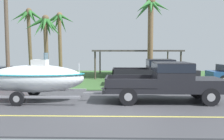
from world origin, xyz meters
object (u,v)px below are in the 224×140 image
object	(u,v)px
boat_on_trailer	(35,78)
palm_tree_far_left	(45,30)
palm_tree_near_left	(29,24)
palm_tree_near_right	(58,28)
parked_pickup_background	(159,71)
carport_awning	(136,51)
pickup_truck_towing	(171,80)
palm_tree_mid	(150,20)
utility_pole	(7,30)

from	to	relation	value
boat_on_trailer	palm_tree_far_left	xyz separation A→B (m)	(-2.11, 8.89, 3.03)
palm_tree_near_left	palm_tree_near_right	xyz separation A→B (m)	(2.47, 1.20, -0.25)
parked_pickup_background	carport_awning	bearing A→B (deg)	101.97
pickup_truck_towing	palm_tree_far_left	size ratio (longest dim) A/B	1.06
palm_tree_mid	utility_pole	bearing A→B (deg)	-156.26
palm_tree_near_right	carport_awning	bearing A→B (deg)	-9.32
palm_tree_near_right	palm_tree_mid	world-z (taller)	palm_tree_mid
pickup_truck_towing	parked_pickup_background	world-z (taller)	pickup_truck_towing
carport_awning	palm_tree_near_right	bearing A→B (deg)	170.68
utility_pole	palm_tree_near_right	bearing A→B (deg)	82.51
pickup_truck_towing	palm_tree_mid	xyz separation A→B (m)	(-0.01, 7.92, 3.81)
pickup_truck_towing	palm_tree_near_right	distance (m)	15.44
pickup_truck_towing	palm_tree_near_left	bearing A→B (deg)	133.92
palm_tree_far_left	boat_on_trailer	bearing A→B (deg)	-76.67
palm_tree_near_left	palm_tree_near_right	world-z (taller)	palm_tree_near_left
carport_awning	utility_pole	distance (m)	11.50
boat_on_trailer	carport_awning	distance (m)	12.61
palm_tree_near_left	palm_tree_far_left	world-z (taller)	palm_tree_near_left
pickup_truck_towing	carport_awning	distance (m)	11.34
carport_awning	boat_on_trailer	bearing A→B (deg)	-116.52
carport_awning	palm_tree_near_right	world-z (taller)	palm_tree_near_right
palm_tree_near_left	palm_tree_far_left	bearing A→B (deg)	-46.74
boat_on_trailer	carport_awning	xyz separation A→B (m)	(5.60, 11.23, 1.27)
carport_awning	palm_tree_near_left	size ratio (longest dim) A/B	1.18
palm_tree_near_right	utility_pole	distance (m)	8.84
parked_pickup_background	utility_pole	size ratio (longest dim) A/B	0.83
carport_awning	palm_tree_mid	world-z (taller)	palm_tree_mid
palm_tree_far_left	pickup_truck_towing	bearing A→B (deg)	-45.91
palm_tree_mid	utility_pole	distance (m)	10.46
carport_awning	palm_tree_near_left	distance (m)	10.26
boat_on_trailer	palm_tree_near_left	world-z (taller)	palm_tree_near_left
carport_awning	palm_tree_far_left	distance (m)	8.25
pickup_truck_towing	palm_tree_near_right	bearing A→B (deg)	123.93
utility_pole	palm_tree_near_left	bearing A→B (deg)	99.95
palm_tree_far_left	utility_pole	size ratio (longest dim) A/B	0.75
boat_on_trailer	palm_tree_far_left	size ratio (longest dim) A/B	1.09
parked_pickup_background	palm_tree_near_right	size ratio (longest dim) A/B	0.97
palm_tree_near_left	utility_pole	xyz separation A→B (m)	(1.32, -7.52, -1.18)
palm_tree_near_left	utility_pole	distance (m)	7.73
boat_on_trailer	palm_tree_near_right	world-z (taller)	palm_tree_near_right
parked_pickup_background	palm_tree_far_left	size ratio (longest dim) A/B	1.11
palm_tree_far_left	palm_tree_mid	bearing A→B (deg)	-6.41
boat_on_trailer	carport_awning	world-z (taller)	carport_awning
palm_tree_mid	palm_tree_far_left	size ratio (longest dim) A/B	1.23
pickup_truck_towing	parked_pickup_background	bearing A→B (deg)	86.25
palm_tree_near_left	palm_tree_near_right	distance (m)	2.75
carport_awning	palm_tree_far_left	xyz separation A→B (m)	(-7.71, -2.34, 1.77)
palm_tree_near_right	utility_pole	bearing A→B (deg)	-97.49
palm_tree_near_left	palm_tree_far_left	xyz separation A→B (m)	(2.23, -2.37, -0.78)
parked_pickup_background	carport_awning	size ratio (longest dim) A/B	0.79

